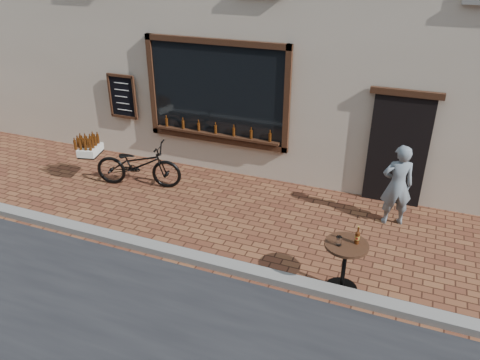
% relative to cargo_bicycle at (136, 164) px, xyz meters
% --- Properties ---
extents(ground, '(90.00, 90.00, 0.00)m').
position_rel_cargo_bicycle_xyz_m(ground, '(3.23, -2.17, -0.50)').
color(ground, '#572C1C').
rests_on(ground, ground).
extents(kerb, '(90.00, 0.25, 0.12)m').
position_rel_cargo_bicycle_xyz_m(kerb, '(3.23, -1.97, -0.44)').
color(kerb, slate).
rests_on(kerb, ground).
extents(cargo_bicycle, '(2.24, 1.07, 1.05)m').
position_rel_cargo_bicycle_xyz_m(cargo_bicycle, '(0.00, 0.00, 0.00)').
color(cargo_bicycle, black).
rests_on(cargo_bicycle, ground).
extents(bistro_table, '(0.64, 0.64, 1.10)m').
position_rel_cargo_bicycle_xyz_m(bistro_table, '(4.74, -1.77, 0.09)').
color(bistro_table, black).
rests_on(bistro_table, ground).
extents(pedestrian, '(0.66, 0.55, 1.56)m').
position_rel_cargo_bicycle_xyz_m(pedestrian, '(5.24, 0.46, 0.28)').
color(pedestrian, slate).
rests_on(pedestrian, ground).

